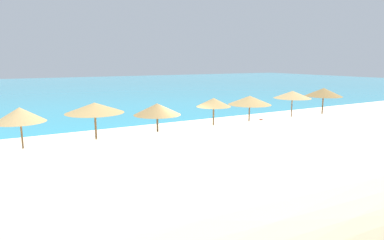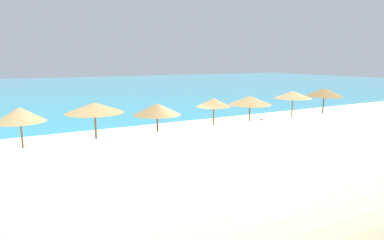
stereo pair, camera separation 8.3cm
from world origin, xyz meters
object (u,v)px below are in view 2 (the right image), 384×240
(beach_umbrella_7, at_px, (324,92))
(beach_umbrella_5, at_px, (250,100))
(beach_umbrella_2, at_px, (95,108))
(lounge_chair_1, at_px, (166,149))
(lounge_chair_0, at_px, (258,132))
(cooler_box, at_px, (59,175))
(beach_umbrella_4, at_px, (214,103))
(beach_umbrella_1, at_px, (20,115))
(beach_umbrella_3, at_px, (157,109))
(beach_umbrella_6, at_px, (293,95))

(beach_umbrella_7, bearing_deg, beach_umbrella_5, 178.74)
(beach_umbrella_2, xyz_separation_m, lounge_chair_1, (2.88, -1.61, -1.98))
(lounge_chair_0, height_order, cooler_box, lounge_chair_0)
(beach_umbrella_4, distance_m, beach_umbrella_5, 2.78)
(beach_umbrella_1, xyz_separation_m, beach_umbrella_5, (12.46, 0.58, -0.19))
(lounge_chair_1, bearing_deg, beach_umbrella_4, -53.61)
(cooler_box, bearing_deg, beach_umbrella_2, 47.70)
(beach_umbrella_3, height_order, beach_umbrella_5, beach_umbrella_5)
(beach_umbrella_2, distance_m, beach_umbrella_3, 3.05)
(beach_umbrella_5, xyz_separation_m, beach_umbrella_6, (3.53, -0.07, 0.17))
(cooler_box, bearing_deg, beach_umbrella_7, 7.38)
(beach_umbrella_2, height_order, beach_umbrella_6, beach_umbrella_2)
(lounge_chair_1, bearing_deg, beach_umbrella_7, -69.99)
(beach_umbrella_3, height_order, cooler_box, beach_umbrella_3)
(beach_umbrella_6, height_order, cooler_box, beach_umbrella_6)
(beach_umbrella_4, relative_size, beach_umbrella_5, 0.95)
(beach_umbrella_1, distance_m, beach_umbrella_4, 9.69)
(beach_umbrella_7, xyz_separation_m, lounge_chair_1, (-12.97, -1.75, -1.95))
(beach_umbrella_5, xyz_separation_m, lounge_chair_1, (-6.50, -1.89, -1.75))
(beach_umbrella_2, relative_size, cooler_box, 5.61)
(beach_umbrella_2, bearing_deg, beach_umbrella_1, -174.42)
(beach_umbrella_5, distance_m, lounge_chair_1, 6.99)
(beach_umbrella_5, height_order, beach_umbrella_7, beach_umbrella_7)
(beach_umbrella_2, distance_m, cooler_box, 3.69)
(beach_umbrella_6, relative_size, cooler_box, 5.45)
(beach_umbrella_1, height_order, lounge_chair_0, beach_umbrella_1)
(beach_umbrella_6, distance_m, lounge_chair_1, 10.37)
(beach_umbrella_4, bearing_deg, beach_umbrella_5, 4.72)
(beach_umbrella_4, xyz_separation_m, beach_umbrella_6, (6.30, 0.16, 0.11))
(beach_umbrella_5, xyz_separation_m, beach_umbrella_7, (6.47, -0.14, 0.20))
(beach_umbrella_3, relative_size, lounge_chair_1, 1.44)
(beach_umbrella_5, height_order, cooler_box, beach_umbrella_5)
(beach_umbrella_6, bearing_deg, beach_umbrella_4, -178.55)
(beach_umbrella_1, xyz_separation_m, beach_umbrella_7, (18.93, 0.44, 0.00))
(beach_umbrella_5, bearing_deg, beach_umbrella_3, -175.33)
(beach_umbrella_5, relative_size, lounge_chair_0, 1.77)
(beach_umbrella_2, bearing_deg, beach_umbrella_7, 0.51)
(beach_umbrella_1, height_order, beach_umbrella_4, beach_umbrella_1)
(beach_umbrella_2, height_order, cooler_box, beach_umbrella_2)
(beach_umbrella_7, bearing_deg, beach_umbrella_4, -179.46)
(beach_umbrella_5, height_order, lounge_chair_1, beach_umbrella_5)
(beach_umbrella_7, height_order, lounge_chair_0, beach_umbrella_7)
(beach_umbrella_4, bearing_deg, lounge_chair_1, -155.92)
(beach_umbrella_4, xyz_separation_m, cooler_box, (-8.57, -2.22, -2.08))
(beach_umbrella_1, height_order, beach_umbrella_6, beach_umbrella_1)
(beach_umbrella_7, bearing_deg, beach_umbrella_3, -178.32)
(beach_umbrella_1, height_order, beach_umbrella_3, beach_umbrella_1)
(beach_umbrella_6, distance_m, lounge_chair_0, 4.41)
(beach_umbrella_3, bearing_deg, beach_umbrella_2, 175.56)
(beach_umbrella_5, relative_size, beach_umbrella_6, 1.01)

